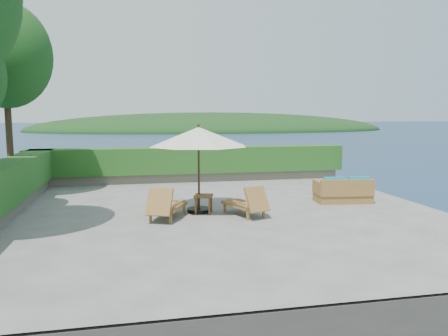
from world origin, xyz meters
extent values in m
plane|color=gray|center=(0.00, 0.00, 0.00)|extent=(12.00, 12.00, 0.00)
cube|color=#4C463D|center=(0.00, 0.00, -1.55)|extent=(12.00, 12.00, 3.00)
plane|color=#182D4B|center=(0.00, 0.00, -3.00)|extent=(600.00, 600.00, 0.00)
ellipsoid|color=black|center=(25.00, 140.00, -3.00)|extent=(126.00, 57.60, 12.60)
cube|color=slate|center=(0.00, 5.60, 0.18)|extent=(12.00, 0.60, 0.36)
cube|color=#164D1A|center=(0.00, 5.60, 0.85)|extent=(12.40, 0.90, 1.00)
cylinder|color=#482E1B|center=(-6.00, 3.20, 2.34)|extent=(0.20, 0.20, 4.68)
ellipsoid|color=#133C13|center=(-6.00, 3.20, 4.42)|extent=(2.80, 2.80, 3.22)
cylinder|color=black|center=(-0.54, 0.12, 0.05)|extent=(0.76, 0.76, 0.10)
cylinder|color=#372214|center=(-0.54, 0.12, 1.15)|extent=(0.07, 0.07, 2.31)
cone|color=beige|center=(-0.54, 0.12, 2.05)|extent=(3.15, 3.15, 0.51)
sphere|color=#372214|center=(-0.54, 0.12, 2.35)|extent=(0.10, 0.10, 0.08)
cube|color=olive|center=(-1.88, -0.82, 0.12)|extent=(0.07, 0.07, 0.24)
cube|color=olive|center=(-1.40, -1.02, 0.12)|extent=(0.07, 0.07, 0.24)
cube|color=olive|center=(-1.43, 0.20, 0.12)|extent=(0.07, 0.07, 0.24)
cube|color=olive|center=(-0.96, -0.01, 0.12)|extent=(0.07, 0.07, 0.24)
cube|color=olive|center=(-1.38, -0.33, 0.28)|extent=(1.04, 1.35, 0.08)
cube|color=olive|center=(-1.66, -0.96, 0.54)|extent=(0.72, 0.60, 0.65)
cube|color=olive|center=(-1.74, -0.37, 0.42)|extent=(0.37, 0.74, 0.05)
cube|color=olive|center=(-1.17, -0.62, 0.42)|extent=(0.37, 0.74, 0.05)
cube|color=olive|center=(0.52, -1.07, 0.12)|extent=(0.07, 0.07, 0.23)
cube|color=olive|center=(0.98, -0.89, 0.12)|extent=(0.07, 0.07, 0.23)
cube|color=olive|center=(0.14, -0.07, 0.12)|extent=(0.07, 0.07, 0.23)
cube|color=olive|center=(0.61, 0.11, 0.12)|extent=(0.07, 0.07, 0.23)
cube|color=olive|center=(0.53, -0.40, 0.27)|extent=(0.96, 1.29, 0.08)
cube|color=olive|center=(0.77, -1.02, 0.52)|extent=(0.68, 0.56, 0.62)
cube|color=olive|center=(0.31, -0.67, 0.40)|extent=(0.32, 0.73, 0.04)
cube|color=olive|center=(0.88, -0.46, 0.40)|extent=(0.32, 0.73, 0.04)
cube|color=brown|center=(-0.67, -0.19, 0.22)|extent=(0.06, 0.06, 0.45)
cube|color=brown|center=(-0.32, -0.31, 0.22)|extent=(0.06, 0.06, 0.45)
cube|color=brown|center=(-0.56, 0.16, 0.22)|extent=(0.06, 0.06, 0.45)
cube|color=brown|center=(-0.21, 0.04, 0.22)|extent=(0.06, 0.06, 0.45)
cube|color=brown|center=(-0.44, -0.07, 0.48)|extent=(0.59, 0.59, 0.05)
cube|color=olive|center=(3.92, 0.57, 0.18)|extent=(1.69, 0.97, 0.36)
cube|color=olive|center=(3.88, 0.19, 0.49)|extent=(1.62, 0.29, 0.49)
cube|color=olive|center=(3.15, 0.65, 0.45)|extent=(0.19, 0.81, 0.40)
cube|color=olive|center=(4.68, 0.49, 0.45)|extent=(0.19, 0.81, 0.40)
cube|color=teal|center=(3.55, 0.65, 0.44)|extent=(0.76, 0.72, 0.16)
cube|color=teal|center=(4.29, 0.57, 0.44)|extent=(0.76, 0.72, 0.16)
cube|color=teal|center=(3.51, 0.32, 0.65)|extent=(0.64, 0.19, 0.32)
cube|color=teal|center=(4.26, 0.24, 0.65)|extent=(0.64, 0.19, 0.32)
camera|label=1|loc=(-2.25, -11.40, 2.64)|focal=35.00mm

